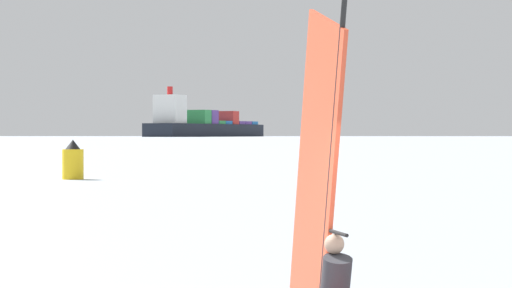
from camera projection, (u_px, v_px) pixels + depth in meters
The scene contains 3 objects.
windsurfer at pixel (329, 257), 12.28m from camera, with size 1.29×3.42×4.16m.
cargo_ship at pixel (204, 126), 849.38m from camera, with size 84.09×155.52×36.06m.
channel_buoy at pixel (73, 162), 57.34m from camera, with size 1.10×1.10×2.05m.
Camera 1 is at (-0.72, -10.58, 2.35)m, focal length 78.39 mm.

